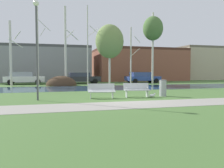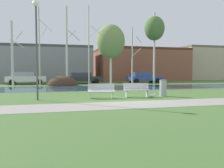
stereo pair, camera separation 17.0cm
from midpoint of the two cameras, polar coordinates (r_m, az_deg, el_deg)
name	(u,v)px [view 2 (the right image)]	position (r m, az deg, el deg)	size (l,w,h in m)	color
ground_plane	(95,87)	(22.55, -4.30, -0.79)	(120.00, 120.00, 0.00)	#476B33
paved_path_strip	(135,105)	(10.82, 6.42, -5.27)	(60.00, 2.31, 0.01)	gray
river_band	(96,88)	(21.43, -3.80, -0.99)	(80.00, 6.45, 0.01)	#33516B
soil_mound	(63,85)	(25.63, -12.37, -0.37)	(3.41, 2.75, 2.17)	#423021
bench_left	(101,90)	(13.21, -2.38, -1.65)	(1.66, 0.75, 0.87)	#B2B5B7
bench_right	(137,90)	(13.82, 6.71, -1.45)	(1.66, 0.75, 0.87)	#B2B5B7
trash_bin	(163,88)	(14.62, 13.32, -0.97)	(0.47, 0.47, 1.06)	#999B9E
seagull	(152,95)	(13.86, 10.69, -2.88)	(0.47, 0.17, 0.27)	white
streetlamp	(36,34)	(13.05, -18.52, 12.03)	(0.32, 0.32, 5.45)	#4C4C51
birch_far_left	(13,53)	(26.30, -24.04, 7.32)	(1.40, 2.37, 6.98)	beige
birch_left	(40,46)	(26.85, -17.95, 9.40)	(1.51, 2.28, 8.88)	beige
birch_center_left	(67,46)	(25.89, -11.31, 9.66)	(1.58, 2.41, 8.88)	beige
birch_center	(89,45)	(26.24, -5.71, 10.00)	(1.51, 2.70, 9.18)	beige
birch_center_right	(111,42)	(27.21, -0.11, 10.87)	(3.39, 3.39, 7.24)	beige
birch_right	(132,55)	(27.67, 5.46, 7.36)	(1.29, 2.31, 7.00)	beige
birch_far_right	(154,29)	(29.72, 11.02, 13.75)	(2.57, 2.57, 9.10)	beige
parked_van_nearest_white	(26,78)	(29.34, -21.21, 1.51)	(4.78, 2.17, 1.51)	silver
parked_sedan_second_dark	(83,78)	(28.90, -7.36, 1.62)	(4.67, 2.23, 1.44)	#282B30
parked_hatch_third_blue	(143,77)	(30.64, 8.26, 1.73)	(4.82, 2.30, 1.48)	#2D4793
building_grey_warehouse	(39,64)	(37.09, -18.20, 4.91)	(16.30, 7.64, 5.50)	gray
building_brick_low	(139,65)	(39.86, 7.09, 4.89)	(14.92, 9.92, 5.43)	brown
building_beige_block	(210,64)	(48.21, 24.06, 4.82)	(13.50, 7.58, 6.22)	#BCAD8E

